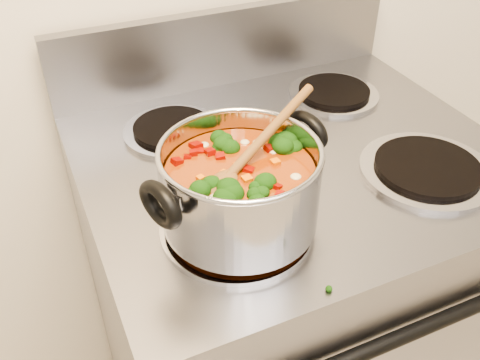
% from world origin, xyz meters
% --- Properties ---
extents(electric_range, '(0.75, 0.68, 1.08)m').
position_xyz_m(electric_range, '(0.03, 1.16, 0.47)').
color(electric_range, gray).
rests_on(electric_range, ground).
extents(stockpot, '(0.29, 0.23, 0.14)m').
position_xyz_m(stockpot, '(-0.14, 1.01, 1.00)').
color(stockpot, '#A5A6AD').
rests_on(stockpot, electric_range).
extents(wooden_spoon, '(0.24, 0.14, 0.08)m').
position_xyz_m(wooden_spoon, '(-0.13, 1.02, 1.04)').
color(wooden_spoon, brown).
rests_on(wooden_spoon, stockpot).
extents(cooktop_crumbs, '(0.27, 0.19, 0.01)m').
position_xyz_m(cooktop_crumbs, '(-0.02, 1.08, 0.92)').
color(cooktop_crumbs, black).
rests_on(cooktop_crumbs, electric_range).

